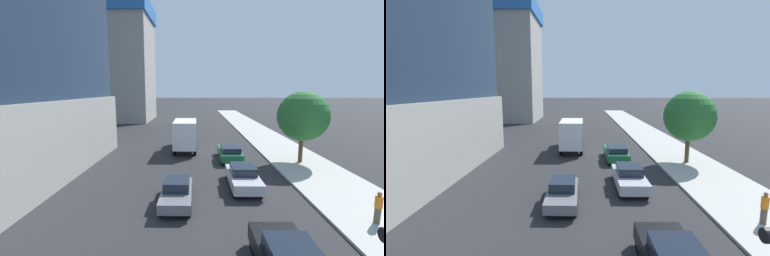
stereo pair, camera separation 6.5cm
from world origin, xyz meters
TOP-DOWN VIEW (x-y plane):
  - sidewalk at (8.30, 20.00)m, footprint 5.48×120.00m
  - construction_building at (-16.67, 56.43)m, footprint 13.04×26.37m
  - street_tree at (8.20, 24.19)m, footprint 4.35×4.35m
  - car_green at (2.09, 25.31)m, footprint 1.94×4.62m
  - car_gray at (-2.19, 16.02)m, footprint 1.73×4.08m
  - car_silver at (2.09, 18.58)m, footprint 1.88×4.51m
  - box_truck at (-2.19, 28.99)m, footprint 2.31×6.80m
  - pedestrian_orange_shirt at (7.68, 13.72)m, footprint 0.34×0.34m

SIDE VIEW (x-z plane):
  - sidewalk at x=8.30m, z-range 0.00..0.15m
  - car_gray at x=-2.19m, z-range 0.00..1.40m
  - car_green at x=2.09m, z-range 0.02..1.44m
  - car_silver at x=2.09m, z-range -0.01..1.48m
  - pedestrian_orange_shirt at x=7.68m, z-range 0.16..1.74m
  - box_truck at x=-2.19m, z-range 0.18..3.53m
  - street_tree at x=8.20m, z-range 1.10..7.38m
  - construction_building at x=-16.67m, z-range -2.56..29.00m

